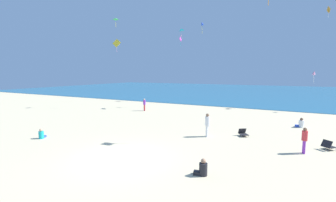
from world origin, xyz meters
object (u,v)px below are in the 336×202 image
object	(u,v)px
person_1	(301,124)
person_4	(144,104)
beach_chair_mid_beach	(243,133)
kite_blue	(202,24)
kite_teal	(181,30)
kite_green	(116,19)
person_3	(42,135)
kite_orange	(329,10)
kite_pink	(314,73)
person_0	(202,169)
person_5	(207,123)
kite_yellow	(117,43)
kite_magenta	(181,39)
person_2	(305,138)
beach_chair_near_camera	(328,145)

from	to	relation	value
person_1	person_4	size ratio (longest dim) A/B	0.56
beach_chair_mid_beach	kite_blue	distance (m)	18.37
kite_teal	kite_green	bearing A→B (deg)	-159.89
person_3	kite_blue	bearing A→B (deg)	-34.03
person_3	kite_orange	world-z (taller)	kite_orange
kite_green	kite_orange	distance (m)	26.99
person_1	kite_pink	distance (m)	10.56
person_0	person_5	size ratio (longest dim) A/B	0.46
beach_chair_mid_beach	person_1	world-z (taller)	person_1
person_1	kite_yellow	xyz separation A→B (m)	(-20.99, 1.99, 8.02)
beach_chair_mid_beach	kite_yellow	bearing A→B (deg)	-146.10
person_4	kite_magenta	xyz separation A→B (m)	(-0.32, 11.12, 9.00)
person_2	person_5	size ratio (longest dim) A/B	0.90
kite_green	kite_magenta	world-z (taller)	kite_green
person_4	kite_magenta	size ratio (longest dim) A/B	0.97
beach_chair_mid_beach	person_1	xyz separation A→B (m)	(3.81, 5.00, 0.08)
kite_green	kite_teal	world-z (taller)	kite_green
person_1	person_5	size ratio (longest dim) A/B	0.49
person_3	kite_blue	size ratio (longest dim) A/B	0.46
kite_green	person_5	bearing A→B (deg)	-29.79
person_4	kite_orange	xyz separation A→B (m)	(19.24, 12.90, 11.55)
kite_teal	kite_blue	xyz separation A→B (m)	(1.88, 2.39, 0.99)
person_1	kite_green	world-z (taller)	kite_green
person_4	kite_pink	size ratio (longest dim) A/B	1.00
beach_chair_mid_beach	person_4	size ratio (longest dim) A/B	0.59
beach_chair_near_camera	kite_blue	xyz separation A→B (m)	(-12.72, 13.61, 10.66)
person_1	kite_green	xyz separation A→B (m)	(-21.43, 2.45, 11.18)
person_3	kite_magenta	size ratio (longest dim) A/B	0.47
beach_chair_mid_beach	kite_magenta	distance (m)	23.63
person_3	kite_orange	xyz separation A→B (m)	(19.05, 26.22, 12.14)
beach_chair_mid_beach	person_4	xyz separation A→B (m)	(-12.54, 6.22, 0.62)
person_3	kite_blue	distance (m)	23.03
person_3	kite_teal	distance (m)	20.17
beach_chair_near_camera	kite_teal	world-z (taller)	kite_teal
beach_chair_near_camera	kite_magenta	world-z (taller)	kite_magenta
beach_chair_near_camera	kite_pink	distance (m)	15.98
person_5	kite_green	distance (m)	20.59
person_0	person_2	size ratio (longest dim) A/B	0.51
beach_chair_near_camera	kite_pink	world-z (taller)	kite_pink
beach_chair_mid_beach	kite_yellow	size ratio (longest dim) A/B	0.49
person_1	kite_magenta	xyz separation A→B (m)	(-16.67, 12.34, 9.54)
kite_teal	kite_orange	xyz separation A→B (m)	(16.31, 8.73, 2.46)
kite_blue	beach_chair_near_camera	bearing A→B (deg)	-46.92
kite_yellow	kite_pink	size ratio (longest dim) A/B	1.21
kite_orange	kite_yellow	world-z (taller)	kite_orange
person_0	kite_pink	distance (m)	23.23
kite_green	kite_orange	world-z (taller)	kite_orange
person_2	kite_orange	bearing A→B (deg)	-106.07
kite_yellow	kite_blue	distance (m)	11.38
person_2	person_5	bearing A→B (deg)	-16.19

